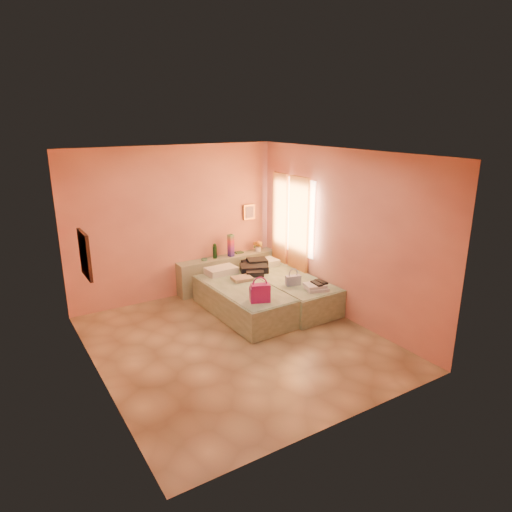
{
  "coord_description": "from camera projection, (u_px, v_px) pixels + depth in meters",
  "views": [
    {
      "loc": [
        -3.04,
        -5.43,
        3.29
      ],
      "look_at": [
        0.86,
        0.85,
        1.0
      ],
      "focal_mm": 32.0,
      "sensor_mm": 36.0,
      "label": 1
    }
  ],
  "objects": [
    {
      "name": "ground",
      "position": [
        237.0,
        342.0,
        6.91
      ],
      "size": [
        4.5,
        4.5,
        0.0
      ],
      "primitive_type": "plane",
      "color": "tan",
      "rests_on": "ground"
    },
    {
      "name": "room_walls",
      "position": [
        229.0,
        218.0,
        6.94
      ],
      "size": [
        4.02,
        4.51,
        2.81
      ],
      "color": "#FEA787",
      "rests_on": "ground"
    },
    {
      "name": "headboard_ledge",
      "position": [
        228.0,
        272.0,
        9.01
      ],
      "size": [
        2.05,
        0.3,
        0.65
      ],
      "primitive_type": "cube",
      "color": "gray",
      "rests_on": "ground"
    },
    {
      "name": "bed_left",
      "position": [
        243.0,
        301.0,
        7.82
      ],
      "size": [
        0.95,
        2.02,
        0.5
      ],
      "primitive_type": "cube",
      "rotation": [
        0.0,
        0.0,
        0.02
      ],
      "color": "#AFC59F",
      "rests_on": "ground"
    },
    {
      "name": "bed_right",
      "position": [
        287.0,
        291.0,
        8.24
      ],
      "size": [
        0.95,
        2.02,
        0.5
      ],
      "primitive_type": "cube",
      "rotation": [
        0.0,
        0.0,
        0.02
      ],
      "color": "#AFC59F",
      "rests_on": "ground"
    },
    {
      "name": "water_bottle",
      "position": [
        215.0,
        251.0,
        8.76
      ],
      "size": [
        0.1,
        0.1,
        0.28
      ],
      "primitive_type": "cylinder",
      "rotation": [
        0.0,
        0.0,
        0.35
      ],
      "color": "#163E1F",
      "rests_on": "headboard_ledge"
    },
    {
      "name": "rainbow_box",
      "position": [
        231.0,
        246.0,
        8.85
      ],
      "size": [
        0.12,
        0.12,
        0.44
      ],
      "primitive_type": "cube",
      "rotation": [
        0.0,
        0.0,
        0.23
      ],
      "color": "#B5166F",
      "rests_on": "headboard_ledge"
    },
    {
      "name": "small_dish",
      "position": [
        204.0,
        259.0,
        8.67
      ],
      "size": [
        0.13,
        0.13,
        0.03
      ],
      "primitive_type": "cylinder",
      "rotation": [
        0.0,
        0.0,
        0.13
      ],
      "color": "#50936D",
      "rests_on": "headboard_ledge"
    },
    {
      "name": "green_book",
      "position": [
        239.0,
        252.0,
        9.12
      ],
      "size": [
        0.16,
        0.12,
        0.03
      ],
      "primitive_type": "cube",
      "rotation": [
        0.0,
        0.0,
        0.02
      ],
      "color": "#284A2F",
      "rests_on": "headboard_ledge"
    },
    {
      "name": "flower_vase",
      "position": [
        258.0,
        245.0,
        9.19
      ],
      "size": [
        0.26,
        0.26,
        0.27
      ],
      "primitive_type": "cube",
      "rotation": [
        0.0,
        0.0,
        0.32
      ],
      "color": "white",
      "rests_on": "headboard_ledge"
    },
    {
      "name": "magenta_handbag",
      "position": [
        260.0,
        293.0,
        7.1
      ],
      "size": [
        0.35,
        0.27,
        0.29
      ],
      "primitive_type": "cube",
      "rotation": [
        0.0,
        0.0,
        -0.37
      ],
      "color": "#B5166F",
      "rests_on": "bed_left"
    },
    {
      "name": "khaki_garment",
      "position": [
        242.0,
        279.0,
        8.05
      ],
      "size": [
        0.37,
        0.31,
        0.06
      ],
      "primitive_type": "cube",
      "rotation": [
        0.0,
        0.0,
        -0.13
      ],
      "color": "tan",
      "rests_on": "bed_left"
    },
    {
      "name": "clothes_pile",
      "position": [
        256.0,
        267.0,
        8.5
      ],
      "size": [
        0.71,
        0.71,
        0.16
      ],
      "primitive_type": "cube",
      "rotation": [
        0.0,
        0.0,
        -0.38
      ],
      "color": "black",
      "rests_on": "bed_right"
    },
    {
      "name": "blue_handbag",
      "position": [
        293.0,
        280.0,
        7.81
      ],
      "size": [
        0.28,
        0.18,
        0.17
      ],
      "primitive_type": "cube",
      "rotation": [
        0.0,
        0.0,
        -0.26
      ],
      "color": "#3C5290",
      "rests_on": "bed_right"
    },
    {
      "name": "towel_stack",
      "position": [
        317.0,
        287.0,
        7.6
      ],
      "size": [
        0.42,
        0.39,
        0.1
      ],
      "primitive_type": "cube",
      "rotation": [
        0.0,
        0.0,
        -0.3
      ],
      "color": "white",
      "rests_on": "bed_right"
    },
    {
      "name": "sandal_pair",
      "position": [
        319.0,
        283.0,
        7.61
      ],
      "size": [
        0.22,
        0.27,
        0.03
      ],
      "primitive_type": "cube",
      "rotation": [
        0.0,
        0.0,
        -0.11
      ],
      "color": "black",
      "rests_on": "towel_stack"
    }
  ]
}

